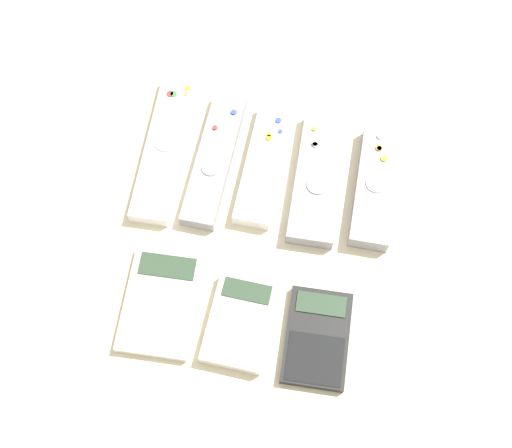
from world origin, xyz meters
TOP-DOWN VIEW (x-y plane):
  - ground_plane at (0.00, 0.00)m, footprint 3.00×3.00m
  - remote_0 at (-0.14, 0.13)m, footprint 0.06×0.22m
  - remote_1 at (-0.07, 0.13)m, footprint 0.05×0.20m
  - remote_2 at (-0.01, 0.13)m, footprint 0.05×0.18m
  - remote_3 at (0.07, 0.12)m, footprint 0.07×0.19m
  - remote_4 at (0.14, 0.13)m, footprint 0.05×0.17m
  - calculator_0 at (-0.09, -0.08)m, footprint 0.09×0.14m
  - calculator_1 at (0.01, -0.08)m, footprint 0.08×0.11m
  - calculator_2 at (0.10, -0.08)m, footprint 0.08×0.12m

SIDE VIEW (x-z plane):
  - ground_plane at x=0.00m, z-range 0.00..0.00m
  - calculator_0 at x=-0.09m, z-range 0.00..0.01m
  - calculator_2 at x=0.10m, z-range 0.00..0.01m
  - calculator_1 at x=0.01m, z-range 0.00..0.02m
  - remote_0 at x=-0.14m, z-range 0.00..0.02m
  - remote_2 at x=-0.01m, z-range 0.00..0.02m
  - remote_1 at x=-0.07m, z-range 0.00..0.02m
  - remote_3 at x=0.07m, z-range 0.00..0.02m
  - remote_4 at x=0.14m, z-range 0.00..0.02m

